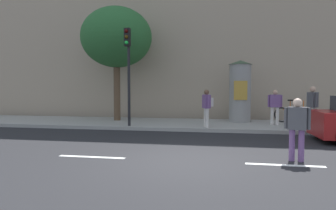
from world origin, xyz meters
name	(u,v)px	position (x,y,z in m)	size (l,w,h in m)	color
ground_plane	(183,161)	(0.00, 0.00, 0.00)	(80.00, 80.00, 0.00)	#232326
sidewalk_curb	(203,125)	(0.00, 7.00, 0.07)	(36.00, 4.00, 0.15)	#9E9B93
lane_markings	(183,161)	(0.00, 0.00, 0.00)	(25.80, 0.16, 0.01)	silver
building_backdrop	(209,22)	(0.00, 12.00, 5.85)	(36.00, 5.00, 11.71)	tan
traffic_light	(128,61)	(-3.06, 5.24, 2.95)	(0.24, 0.45, 4.15)	black
poster_column	(240,91)	(1.74, 7.92, 1.65)	(1.13, 1.13, 2.97)	gray
street_tree	(117,38)	(-4.36, 7.49, 4.31)	(3.54, 3.54, 5.68)	brown
pedestrian_with_bag	(297,125)	(2.75, 0.47, 0.90)	(0.59, 0.33, 1.55)	#724C84
pedestrian_in_light_jacket	(275,104)	(3.20, 6.83, 1.06)	(0.62, 0.25, 1.56)	silver
pedestrian_with_backpack	(312,104)	(4.52, 5.90, 1.16)	(0.37, 0.60, 1.71)	silver
pedestrian_near_pole	(207,105)	(0.28, 5.52, 1.09)	(0.49, 0.58, 1.58)	silver
bicycle_leaning	(294,115)	(4.21, 7.84, 0.54)	(1.72, 0.53, 1.09)	black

